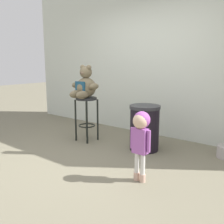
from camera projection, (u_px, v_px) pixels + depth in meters
The scene contains 6 objects.
ground_plane at pixel (77, 161), 3.71m from camera, with size 24.00×24.00×0.00m, color #736D58.
building_wall at pixel (153, 43), 4.96m from camera, with size 6.26×0.30×3.50m, color silver.
bar_stool_with_teddy at pixel (87, 110), 4.60m from camera, with size 0.37×0.37×0.78m.
teddy_bear at pixel (85, 86), 4.49m from camera, with size 0.54×0.49×0.56m.
child_walking at pixel (141, 131), 2.99m from camera, with size 0.27×0.21×0.84m.
trash_bin at pixel (145, 128), 4.14m from camera, with size 0.49×0.49×0.73m.
Camera 1 is at (2.56, -2.44, 1.41)m, focal length 41.59 mm.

